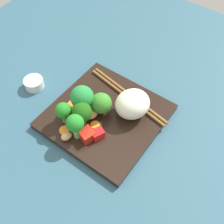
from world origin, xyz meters
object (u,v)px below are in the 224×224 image
object	(u,v)px
rice_mound	(132,104)
broccoli_floret_4	(100,104)
chopstick_pair	(128,95)
carrot_slice_0	(97,126)
square_plate	(106,116)
sauce_cup	(34,83)

from	to	relation	value
rice_mound	broccoli_floret_4	xyz separation A→B (cm)	(4.41, -5.71, 0.02)
chopstick_pair	broccoli_floret_4	bearing A→B (deg)	83.14
rice_mound	carrot_slice_0	distance (cm)	9.36
rice_mound	carrot_slice_0	xyz separation A→B (cm)	(7.91, -4.06, -2.93)
carrot_slice_0	broccoli_floret_4	bearing A→B (deg)	-154.84
broccoli_floret_4	carrot_slice_0	distance (cm)	4.85
square_plate	carrot_slice_0	bearing A→B (deg)	6.27
broccoli_floret_4	chopstick_pair	world-z (taller)	broccoli_floret_4
carrot_slice_0	chopstick_pair	size ratio (longest dim) A/B	0.09
rice_mound	chopstick_pair	xyz separation A→B (cm)	(-3.36, -3.48, -2.77)
rice_mound	square_plate	bearing A→B (deg)	-47.82
square_plate	carrot_slice_0	size ratio (longest dim) A/B	11.39
square_plate	rice_mound	bearing A→B (deg)	132.18
square_plate	carrot_slice_0	world-z (taller)	carrot_slice_0
broccoli_floret_4	square_plate	bearing A→B (deg)	105.93
chopstick_pair	rice_mound	bearing A→B (deg)	145.11
chopstick_pair	sauce_cup	xyz separation A→B (cm)	(10.31, -21.59, -0.73)
square_plate	chopstick_pair	xyz separation A→B (cm)	(-7.43, 1.01, 1.15)
square_plate	rice_mound	world-z (taller)	rice_mound
square_plate	chopstick_pair	size ratio (longest dim) A/B	1.03
chopstick_pair	sauce_cup	bearing A→B (deg)	34.66
broccoli_floret_4	sauce_cup	world-z (taller)	broccoli_floret_4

